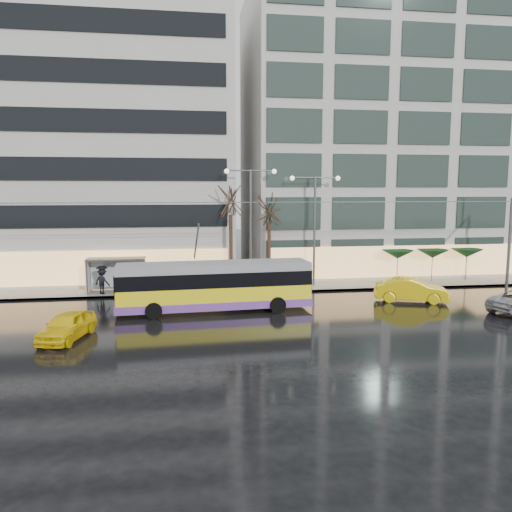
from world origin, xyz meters
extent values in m
plane|color=black|center=(0.00, 0.00, 0.00)|extent=(140.00, 140.00, 0.00)
cube|color=gray|center=(2.00, 14.00, 0.07)|extent=(80.00, 10.00, 0.15)
cube|color=slate|center=(2.00, 9.05, 0.07)|extent=(80.00, 0.10, 0.15)
cube|color=#ACAAA4|center=(-16.00, 19.00, 11.15)|extent=(34.00, 14.00, 22.00)
cube|color=#ACAAA4|center=(19.00, 19.00, 12.65)|extent=(32.00, 14.00, 25.00)
cube|color=yellow|center=(-1.21, 4.13, 1.05)|extent=(12.10, 3.19, 1.50)
cube|color=#703E9B|center=(-1.21, 4.13, 0.55)|extent=(12.14, 3.23, 0.50)
cube|color=black|center=(-1.21, 4.13, 2.14)|extent=(12.12, 3.21, 0.90)
cube|color=gray|center=(-1.21, 4.13, 2.84)|extent=(12.10, 3.19, 0.50)
cube|color=black|center=(4.80, 4.48, 2.00)|extent=(0.19, 2.29, 1.30)
cube|color=black|center=(-7.22, 3.78, 2.00)|extent=(0.19, 2.29, 1.30)
cylinder|color=black|center=(2.50, 5.60, 0.50)|extent=(1.02, 0.41, 1.00)
cylinder|color=black|center=(2.65, 3.11, 0.50)|extent=(1.02, 0.41, 1.00)
cylinder|color=black|center=(-5.07, 5.15, 0.50)|extent=(1.02, 0.41, 1.00)
cylinder|color=black|center=(-4.92, 2.66, 0.50)|extent=(1.02, 0.41, 1.00)
cylinder|color=#595B60|center=(-2.26, 5.02, 4.29)|extent=(0.28, 3.71, 2.62)
cylinder|color=#595B60|center=(-2.29, 5.52, 4.29)|extent=(0.28, 3.71, 2.62)
cylinder|color=#595B60|center=(22.00, 8.50, 3.50)|extent=(0.24, 0.24, 7.00)
cylinder|color=#595B60|center=(1.00, 5.75, 6.80)|extent=(42.00, 0.04, 0.04)
cylinder|color=#595B60|center=(1.00, 6.25, 6.80)|extent=(42.00, 0.04, 0.04)
cube|color=#595B60|center=(-8.00, 10.50, 2.60)|extent=(4.20, 1.60, 0.12)
cube|color=silver|center=(-8.00, 11.20, 1.35)|extent=(4.00, 0.05, 2.20)
cube|color=white|center=(-10.05, 10.50, 1.35)|extent=(0.10, 1.40, 2.20)
cylinder|color=#595B60|center=(-10.00, 9.80, 1.35)|extent=(0.10, 0.10, 2.40)
cylinder|color=#595B60|center=(-10.00, 11.20, 1.35)|extent=(0.10, 0.10, 2.40)
cylinder|color=#595B60|center=(-6.00, 9.80, 1.35)|extent=(0.10, 0.10, 2.40)
cylinder|color=#595B60|center=(-6.00, 11.20, 1.35)|extent=(0.10, 0.10, 2.40)
cylinder|color=#595B60|center=(2.00, 10.80, 4.65)|extent=(0.18, 0.18, 9.00)
cylinder|color=#595B60|center=(1.10, 10.80, 9.05)|extent=(1.80, 0.10, 0.10)
cylinder|color=#595B60|center=(2.90, 10.80, 9.05)|extent=(1.80, 0.10, 0.10)
sphere|color=#FFF2CC|center=(0.20, 10.80, 9.00)|extent=(0.36, 0.36, 0.36)
sphere|color=#FFF2CC|center=(3.80, 10.80, 9.00)|extent=(0.36, 0.36, 0.36)
cylinder|color=#595B60|center=(7.00, 10.80, 4.40)|extent=(0.18, 0.18, 8.50)
cylinder|color=#595B60|center=(6.10, 10.80, 8.55)|extent=(1.80, 0.10, 0.10)
cylinder|color=#595B60|center=(7.90, 10.80, 8.55)|extent=(1.80, 0.10, 0.10)
sphere|color=#FFF2CC|center=(5.20, 10.80, 8.50)|extent=(0.36, 0.36, 0.36)
sphere|color=#FFF2CC|center=(8.80, 10.80, 8.50)|extent=(0.36, 0.36, 0.36)
cylinder|color=black|center=(0.50, 11.00, 2.95)|extent=(0.28, 0.28, 5.60)
cylinder|color=black|center=(3.50, 11.20, 2.60)|extent=(0.28, 0.28, 4.90)
cylinder|color=#595B60|center=(14.00, 11.00, 1.25)|extent=(0.06, 0.06, 2.20)
cone|color=#103B18|center=(14.00, 11.00, 2.45)|extent=(2.50, 2.50, 0.70)
cylinder|color=#595B60|center=(17.00, 11.00, 1.25)|extent=(0.06, 0.06, 2.20)
cone|color=#103B18|center=(17.00, 11.00, 2.45)|extent=(2.50, 2.50, 0.70)
cylinder|color=#595B60|center=(20.00, 11.00, 1.25)|extent=(0.06, 0.06, 2.20)
cone|color=#103B18|center=(20.00, 11.00, 2.45)|extent=(2.50, 2.50, 0.70)
imported|color=yellow|center=(-9.08, -0.80, 0.72)|extent=(2.70, 4.50, 1.43)
imported|color=yellow|center=(12.29, 4.90, 0.81)|extent=(5.19, 3.27, 1.61)
imported|color=black|center=(-7.76, 10.74, 1.09)|extent=(0.72, 0.51, 1.88)
imported|color=#DC497A|center=(-7.76, 10.74, 1.90)|extent=(1.05, 1.06, 0.88)
imported|color=black|center=(-6.11, 12.05, 0.96)|extent=(0.82, 0.66, 1.61)
imported|color=black|center=(-8.93, 9.82, 1.09)|extent=(1.39, 1.22, 1.87)
imported|color=black|center=(-8.93, 9.82, 1.90)|extent=(1.13, 1.13, 0.72)
camera|label=1|loc=(-3.12, -26.75, 7.61)|focal=35.00mm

